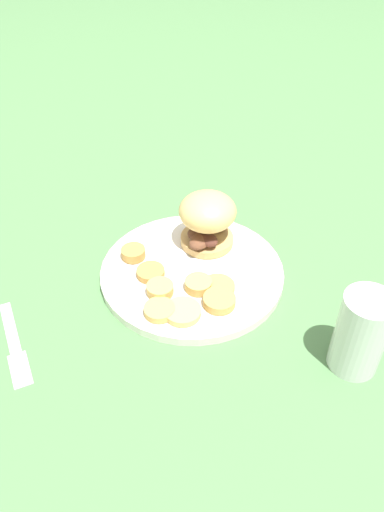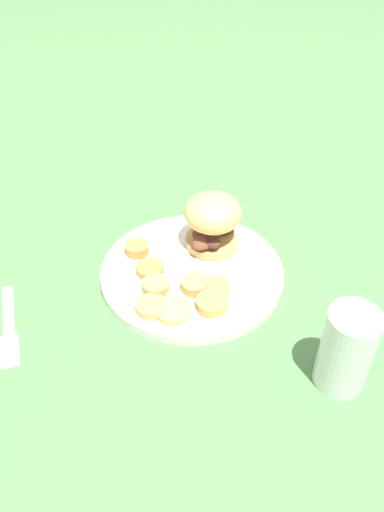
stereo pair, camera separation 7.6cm
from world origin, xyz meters
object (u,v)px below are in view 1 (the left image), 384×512
(dinner_plate, at_px, (192,271))
(fork, at_px, (14,343))
(drinking_glass, at_px, (361,333))
(sandwich, at_px, (207,220))

(dinner_plate, xyz_separation_m, fork, (0.26, -0.09, -0.01))
(dinner_plate, relative_size, fork, 1.88)
(fork, distance_m, drinking_glass, 0.46)
(dinner_plate, xyz_separation_m, drinking_glass, (-0.01, 0.27, 0.05))
(sandwich, bearing_deg, fork, -11.91)
(dinner_plate, distance_m, drinking_glass, 0.27)
(dinner_plate, distance_m, sandwich, 0.09)
(dinner_plate, relative_size, sandwich, 2.92)
(dinner_plate, height_order, fork, dinner_plate)
(sandwich, relative_size, fork, 0.64)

